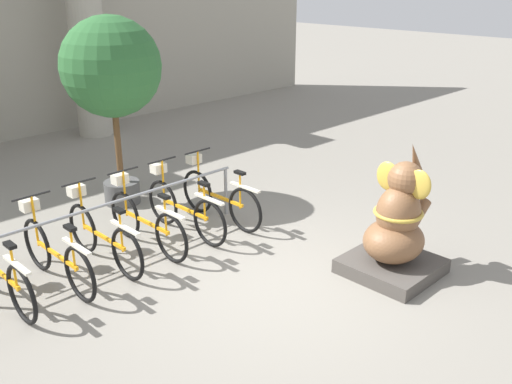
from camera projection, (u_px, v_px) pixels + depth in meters
ground_plane at (274, 280)px, 6.98m from camera, size 60.00×60.00×0.00m
column_right at (85, 17)px, 12.39m from camera, size 0.95×0.95×5.16m
bike_rack at (119, 211)px, 7.46m from camera, size 3.87×0.05×0.77m
bicycle_1 at (55, 253)px, 6.79m from camera, size 0.48×1.75×1.02m
bicycle_2 at (102, 235)px, 7.25m from camera, size 0.48×1.75×1.02m
bicycle_3 at (145, 220)px, 7.67m from camera, size 0.48×1.75×1.02m
bicycle_4 at (183, 207)px, 8.11m from camera, size 0.48×1.75×1.02m
bicycle_5 at (219, 196)px, 8.53m from camera, size 0.48×1.75×1.02m
elephant_statue at (396, 231)px, 7.00m from camera, size 1.05×1.05×1.67m
potted_tree at (111, 71)px, 8.60m from camera, size 1.53×1.53×2.97m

